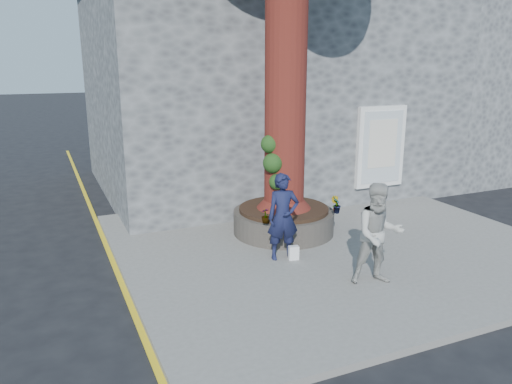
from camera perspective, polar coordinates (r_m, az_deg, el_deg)
name	(u,v)px	position (r m, az deg, el deg)	size (l,w,h in m)	color
ground	(293,276)	(9.65, 4.25, -9.53)	(120.00, 120.00, 0.00)	black
pavement	(332,244)	(11.13, 8.71, -5.93)	(9.00, 8.00, 0.12)	slate
yellow_line	(121,283)	(9.67, -15.15, -9.97)	(0.10, 30.00, 0.01)	yellow
stone_shop	(259,86)	(16.38, 0.38, 11.98)	(10.30, 8.30, 6.30)	#494B4E
neighbour_shop	(449,86)	(20.96, 21.17, 11.20)	(6.00, 8.00, 6.00)	#494B4E
planter	(284,220)	(11.51, 3.16, -3.23)	(2.30, 2.30, 0.60)	black
man	(283,217)	(9.84, 3.12, -2.85)	(0.63, 0.42, 1.74)	#141839
woman	(379,234)	(9.00, 13.84, -4.70)	(0.89, 0.69, 1.82)	#A9A8A2
shopping_bag	(294,253)	(10.03, 4.32, -6.94)	(0.20, 0.12, 0.28)	white
plant_a	(336,205)	(11.06, 9.13, -1.45)	(0.20, 0.14, 0.38)	gray
plant_b	(336,205)	(11.06, 9.13, -1.44)	(0.21, 0.20, 0.38)	gray
plant_c	(266,216)	(10.28, 1.10, -2.70)	(0.18, 0.18, 0.32)	gray
plant_d	(299,189)	(12.48, 4.92, 0.32)	(0.25, 0.22, 0.28)	gray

